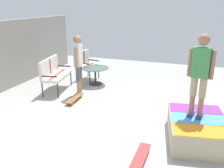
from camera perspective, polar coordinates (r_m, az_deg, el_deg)
The scene contains 9 objects.
ground_plane at distance 5.91m, azimuth 1.33°, elevation -8.32°, with size 12.00×12.00×0.10m, color #A8A8A3.
skate_ramp at distance 5.18m, azimuth 19.75°, elevation -10.01°, with size 1.72×1.93×0.47m.
patio_bench at distance 7.68m, azimuth -13.61°, elevation 2.87°, with size 1.33×0.77×1.02m.
patio_chair_near_house at distance 8.72m, azimuth -6.12°, elevation 5.11°, with size 0.71×0.66×1.02m.
patio_table at distance 8.15m, azimuth -3.94°, elevation 2.71°, with size 0.90×0.90×0.57m.
person_watching at distance 7.08m, azimuth -7.89°, elevation 5.44°, with size 0.48×0.28×1.76m.
person_skater at distance 4.81m, azimuth 19.98°, elevation 2.94°, with size 0.29×0.47×1.63m.
skateboard_by_bench at distance 6.87m, azimuth -8.80°, elevation -3.33°, with size 0.81×0.24×0.10m.
skateboard_spare at distance 4.44m, azimuth 6.74°, elevation -16.39°, with size 0.80×0.21×0.10m.
Camera 1 is at (-5.01, -1.65, 2.61)m, focal length 39.02 mm.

